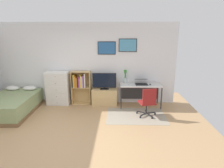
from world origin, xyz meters
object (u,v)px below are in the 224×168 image
object	(u,v)px
office_chair	(148,102)
laptop	(141,82)
tv_stand	(105,97)
bamboo_vase	(125,75)
television	(104,81)
wine_glass	(129,81)
dresser	(58,88)
computer_mouse	(150,84)
bed	(11,104)
bookshelf	(80,85)
desk	(140,88)

from	to	relation	value
office_chair	laptop	world-z (taller)	laptop
tv_stand	bamboo_vase	world-z (taller)	bamboo_vase
television	wine_glass	xyz separation A→B (m)	(0.79, -0.13, 0.06)
dresser	computer_mouse	bearing A→B (deg)	-2.90
bed	bookshelf	bearing A→B (deg)	20.95
bed	desk	world-z (taller)	desk
bookshelf	dresser	bearing A→B (deg)	-175.36
wine_glass	laptop	bearing A→B (deg)	13.84
bamboo_vase	tv_stand	bearing A→B (deg)	-170.92
dresser	bamboo_vase	size ratio (longest dim) A/B	2.52
bamboo_vase	dresser	bearing A→B (deg)	-176.81
bed	bamboo_vase	xyz separation A→B (m)	(3.47, 0.90, 0.73)
television	wine_glass	world-z (taller)	television
bed	computer_mouse	xyz separation A→B (m)	(4.26, 0.62, 0.50)
bookshelf	bed	bearing A→B (deg)	-156.90
tv_stand	wine_glass	world-z (taller)	wine_glass
tv_stand	office_chair	distance (m)	1.63
dresser	bed	bearing A→B (deg)	-147.52
bed	bamboo_vase	size ratio (longest dim) A/B	4.54
tv_stand	television	distance (m)	0.54
computer_mouse	dresser	bearing A→B (deg)	177.10
desk	laptop	world-z (taller)	laptop
desk	office_chair	bearing A→B (deg)	-82.80
television	desk	size ratio (longest dim) A/B	0.59
bed	computer_mouse	bearing A→B (deg)	6.11
bed	television	bearing A→B (deg)	13.27
laptop	bamboo_vase	xyz separation A→B (m)	(-0.52, 0.16, 0.18)
laptop	computer_mouse	distance (m)	0.30
bed	wine_glass	size ratio (longest dim) A/B	11.24
wine_glass	bamboo_vase	bearing A→B (deg)	110.71
wine_glass	television	bearing A→B (deg)	170.61
office_chair	bed	bearing A→B (deg)	165.90
bookshelf	desk	bearing A→B (deg)	-2.17
television	laptop	bearing A→B (deg)	-1.34
computer_mouse	wine_glass	world-z (taller)	wine_glass
bed	laptop	bearing A→B (deg)	8.32
bookshelf	television	world-z (taller)	bookshelf
television	office_chair	distance (m)	1.65
bookshelf	computer_mouse	bearing A→B (deg)	-5.30
bookshelf	computer_mouse	size ratio (longest dim) A/B	10.85
tv_stand	wine_glass	size ratio (longest dim) A/B	4.67
bookshelf	tv_stand	world-z (taller)	bookshelf
tv_stand	office_chair	bearing A→B (deg)	-36.37
television	computer_mouse	size ratio (longest dim) A/B	7.51
computer_mouse	wine_glass	bearing A→B (deg)	178.71
office_chair	bookshelf	bearing A→B (deg)	143.02
desk	bamboo_vase	size ratio (longest dim) A/B	2.97
bookshelf	laptop	distance (m)	2.04
laptop	bed	bearing A→B (deg)	-171.44
dresser	office_chair	world-z (taller)	dresser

